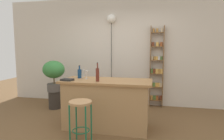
% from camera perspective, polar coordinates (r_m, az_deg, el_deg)
% --- Properties ---
extents(ground, '(12.00, 12.00, 0.00)m').
position_cam_1_polar(ground, '(3.55, -2.81, -18.31)').
color(ground, brown).
extents(back_wall, '(6.40, 0.10, 2.80)m').
position_cam_1_polar(back_wall, '(5.13, 2.78, 5.54)').
color(back_wall, beige).
rests_on(back_wall, ground).
extents(kitchen_counter, '(1.66, 0.73, 0.90)m').
position_cam_1_polar(kitchen_counter, '(3.66, -1.62, -9.91)').
color(kitchen_counter, '#A87F51').
rests_on(kitchen_counter, ground).
extents(bar_stool, '(0.35, 0.35, 0.68)m').
position_cam_1_polar(bar_stool, '(3.05, -9.31, -12.22)').
color(bar_stool, '#196642').
rests_on(bar_stool, ground).
extents(spice_shelf, '(0.34, 0.13, 2.03)m').
position_cam_1_polar(spice_shelf, '(4.95, 13.09, 0.32)').
color(spice_shelf, brown).
rests_on(spice_shelf, ground).
extents(plant_stool, '(0.29, 0.29, 0.43)m').
position_cam_1_polar(plant_stool, '(5.01, -16.63, -8.45)').
color(plant_stool, '#2D2823').
rests_on(plant_stool, ground).
extents(potted_plant, '(0.53, 0.48, 0.75)m').
position_cam_1_polar(potted_plant, '(4.88, -16.89, -0.69)').
color(potted_plant, '#514C47').
rests_on(potted_plant, plant_stool).
extents(bottle_soda_blue, '(0.08, 0.08, 0.25)m').
position_cam_1_polar(bottle_soda_blue, '(3.82, -9.60, -0.99)').
color(bottle_soda_blue, navy).
rests_on(bottle_soda_blue, kitchen_counter).
extents(bottle_sauce_amber, '(0.06, 0.06, 0.34)m').
position_cam_1_polar(bottle_sauce_amber, '(3.41, -4.33, -1.26)').
color(bottle_sauce_amber, '#5B2319').
rests_on(bottle_sauce_amber, kitchen_counter).
extents(wine_glass_left, '(0.07, 0.07, 0.16)m').
position_cam_1_polar(wine_glass_left, '(3.95, -8.53, -0.39)').
color(wine_glass_left, silver).
rests_on(wine_glass_left, kitchen_counter).
extents(wine_glass_center, '(0.07, 0.07, 0.16)m').
position_cam_1_polar(wine_glass_center, '(3.71, -7.58, -0.84)').
color(wine_glass_center, silver).
rests_on(wine_glass_center, kitchen_counter).
extents(cookbook, '(0.23, 0.18, 0.03)m').
position_cam_1_polar(cookbook, '(3.58, -13.14, -2.81)').
color(cookbook, black).
rests_on(cookbook, kitchen_counter).
extents(pendant_globe_light, '(0.23, 0.23, 2.36)m').
position_cam_1_polar(pendant_globe_light, '(5.11, -0.18, 14.68)').
color(pendant_globe_light, black).
rests_on(pendant_globe_light, ground).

